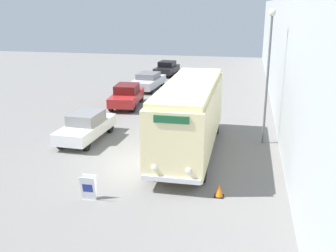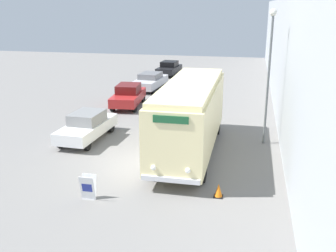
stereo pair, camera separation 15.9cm
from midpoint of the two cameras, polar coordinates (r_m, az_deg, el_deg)
ground_plane at (r=18.19m, az=-3.77°, el=-5.65°), size 80.00×80.00×0.00m
building_wall_right at (r=26.37m, az=16.33°, el=9.26°), size 0.30×60.00×7.42m
vintage_bus at (r=19.03m, az=3.47°, el=1.73°), size 2.43×9.38×3.53m
sign_board at (r=15.24m, az=-11.22°, el=-8.77°), size 0.57×0.36×0.97m
streetlamp at (r=20.54m, az=14.77°, el=9.27°), size 0.36×0.36×6.87m
parked_car_near at (r=21.71m, az=-11.46°, el=0.01°), size 1.95×4.55×1.51m
parked_car_mid at (r=28.43m, az=-5.63°, el=4.45°), size 2.15×4.54×1.58m
parked_car_far at (r=34.17m, az=-2.49°, el=6.55°), size 2.24×4.87×1.42m
parked_car_distant at (r=41.08m, az=0.29°, el=8.39°), size 2.07×4.17×1.44m
traffic_cone at (r=15.33m, az=7.65°, el=-9.26°), size 0.36×0.36×0.54m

